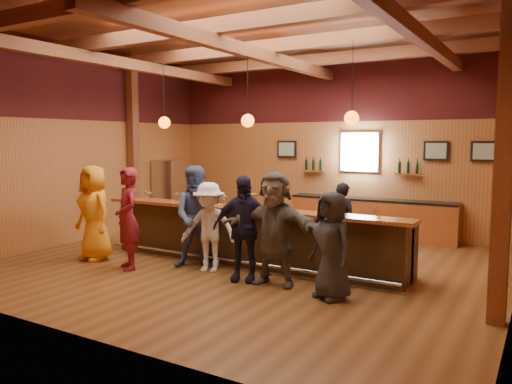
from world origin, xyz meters
TOP-DOWN VIEW (x-y plane):
  - room at (0.00, 0.06)m, footprint 9.04×9.00m
  - bar_counter at (0.02, 0.15)m, footprint 6.30×1.07m
  - back_bar_cabinet at (1.20, 3.72)m, footprint 4.00×0.52m
  - window at (0.80, 3.95)m, footprint 0.95×0.09m
  - framed_pictures at (1.67, 3.94)m, footprint 5.35×0.05m
  - wine_shelves at (0.80, 3.88)m, footprint 3.00×0.18m
  - pendant_lights at (0.00, 0.00)m, footprint 4.24×0.24m
  - stainless_fridge at (-4.10, 2.60)m, footprint 0.70×0.70m
  - customer_orange at (-2.78, -1.22)m, footprint 1.00×0.74m
  - customer_redvest at (-1.70, -1.39)m, footprint 0.81×0.73m
  - customer_denim at (-0.67, -0.66)m, footprint 1.15×1.09m
  - customer_white at (-0.34, -0.78)m, footprint 1.15×0.84m
  - customer_navy at (0.50, -0.98)m, footprint 1.12×0.71m
  - customer_brown at (1.08, -0.94)m, footprint 1.76×0.68m
  - customer_dark at (2.14, -1.13)m, footprint 0.93×0.81m
  - bartender at (1.39, 1.30)m, footprint 0.62×0.47m
  - ice_bucket at (0.16, -0.15)m, footprint 0.24×0.24m
  - bottle_a at (0.78, -0.11)m, footprint 0.07×0.07m
  - bottle_b at (0.68, -0.02)m, footprint 0.07×0.07m
  - glass_a at (-2.45, -0.13)m, footprint 0.08×0.08m
  - glass_b at (-2.22, -0.24)m, footprint 0.08×0.08m
  - glass_c at (-1.64, -0.07)m, footprint 0.08×0.08m
  - glass_d at (-0.80, -0.16)m, footprint 0.08×0.08m
  - glass_e at (-0.45, -0.10)m, footprint 0.09×0.09m
  - glass_f at (0.73, -0.14)m, footprint 0.08×0.08m
  - glass_g at (1.55, -0.14)m, footprint 0.08×0.08m
  - glass_h at (1.93, -0.17)m, footprint 0.08×0.08m

SIDE VIEW (x-z plane):
  - back_bar_cabinet at x=1.20m, z-range 0.00..0.95m
  - bar_counter at x=0.02m, z-range -0.03..1.08m
  - bartender at x=1.39m, z-range 0.00..1.52m
  - customer_white at x=-0.34m, z-range 0.00..1.60m
  - customer_dark at x=2.14m, z-range 0.00..1.60m
  - customer_navy at x=0.50m, z-range 0.00..1.77m
  - stainless_fridge at x=-4.10m, z-range 0.00..1.80m
  - customer_redvest at x=-1.70m, z-range 0.00..1.86m
  - customer_brown at x=1.08m, z-range 0.00..1.86m
  - customer_orange at x=-2.78m, z-range 0.00..1.86m
  - customer_denim at x=-0.67m, z-range 0.00..1.88m
  - glass_g at x=1.55m, z-range 1.15..1.32m
  - bottle_b at x=0.68m, z-range 1.08..1.39m
  - glass_f at x=0.73m, z-range 1.15..1.32m
  - glass_d at x=-0.80m, z-range 1.15..1.32m
  - glass_b at x=-2.22m, z-range 1.15..1.33m
  - ice_bucket at x=0.16m, z-range 1.11..1.37m
  - glass_c at x=-1.64m, z-range 1.15..1.33m
  - glass_h at x=1.93m, z-range 1.15..1.33m
  - bottle_a at x=0.78m, z-range 1.07..1.41m
  - glass_a at x=-2.45m, z-range 1.15..1.34m
  - glass_e at x=-0.45m, z-range 1.15..1.34m
  - wine_shelves at x=0.80m, z-range 1.47..1.77m
  - window at x=0.80m, z-range 1.57..2.52m
  - framed_pictures at x=1.67m, z-range 1.88..2.33m
  - pendant_lights at x=0.00m, z-range 2.02..3.39m
  - room at x=0.00m, z-range 0.95..5.47m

